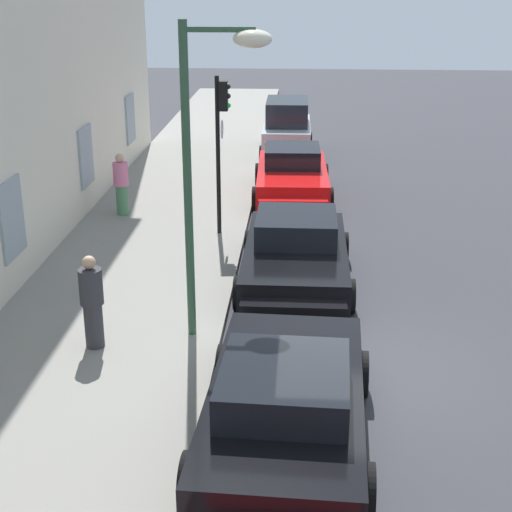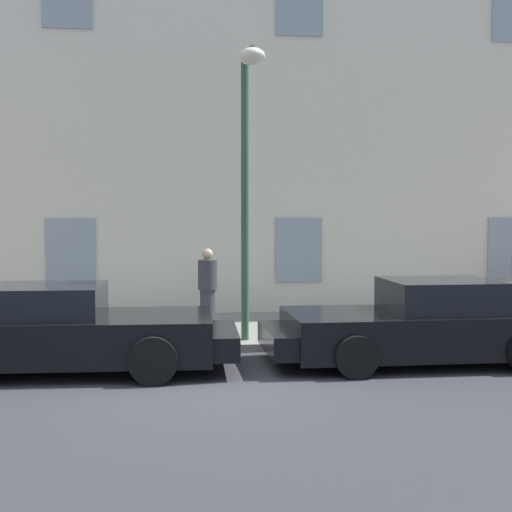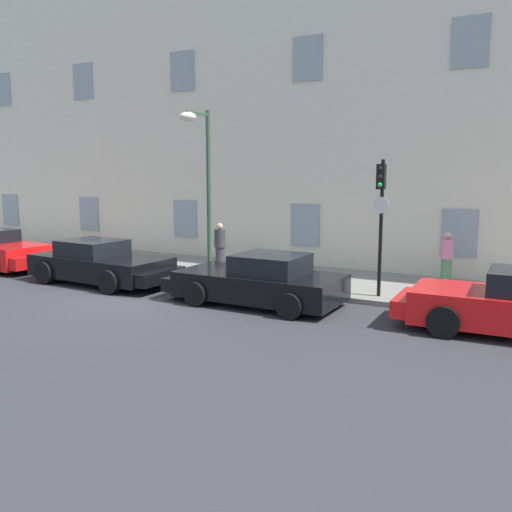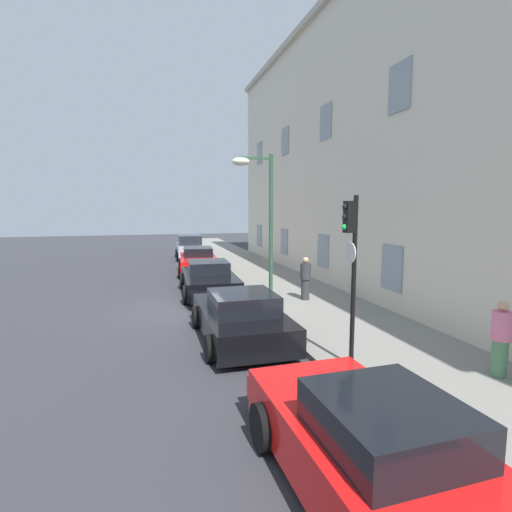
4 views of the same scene
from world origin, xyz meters
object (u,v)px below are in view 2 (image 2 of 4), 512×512
at_px(sportscar_white_middle, 412,327).
at_px(pedestrian_strolling, 208,288).
at_px(sportscar_yellow_flank, 76,333).
at_px(street_lamp, 248,138).

bearing_deg(sportscar_white_middle, pedestrian_strolling, 133.82).
bearing_deg(sportscar_yellow_flank, pedestrian_strolling, 55.04).
bearing_deg(pedestrian_strolling, sportscar_yellow_flank, -124.96).
bearing_deg(pedestrian_strolling, sportscar_white_middle, -46.18).
relative_size(street_lamp, pedestrian_strolling, 3.24).
distance_m(sportscar_yellow_flank, pedestrian_strolling, 3.97).
xyz_separation_m(sportscar_yellow_flank, street_lamp, (2.85, 1.25, 3.17)).
bearing_deg(sportscar_yellow_flank, street_lamp, 23.65).
relative_size(sportscar_yellow_flank, pedestrian_strolling, 3.12).
xyz_separation_m(sportscar_white_middle, street_lamp, (-2.57, 1.29, 3.18)).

